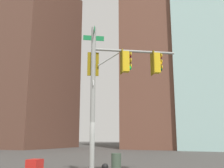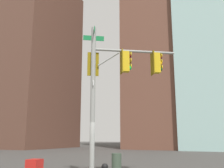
% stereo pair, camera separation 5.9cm
% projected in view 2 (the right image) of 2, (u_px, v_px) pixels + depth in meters
% --- Properties ---
extents(signal_pole_assembly, '(3.81, 2.74, 7.10)m').
position_uv_depth(signal_pole_assembly, '(113.00, 75.00, 12.44)').
color(signal_pole_assembly, gray).
rests_on(signal_pole_assembly, ground_plane).
extents(litter_bin, '(0.56, 0.56, 0.95)m').
position_uv_depth(litter_bin, '(117.00, 162.00, 14.87)').
color(litter_bin, '#384738').
rests_on(litter_bin, ground_plane).
extents(building_brick_nearside, '(19.13, 15.46, 47.75)m').
position_uv_depth(building_brick_nearside, '(183.00, 18.00, 48.80)').
color(building_brick_nearside, brown).
rests_on(building_brick_nearside, ground_plane).
extents(building_brick_midblock, '(21.83, 15.11, 31.72)m').
position_uv_depth(building_brick_midblock, '(16.00, 67.00, 52.91)').
color(building_brick_midblock, brown).
rests_on(building_brick_midblock, ground_plane).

